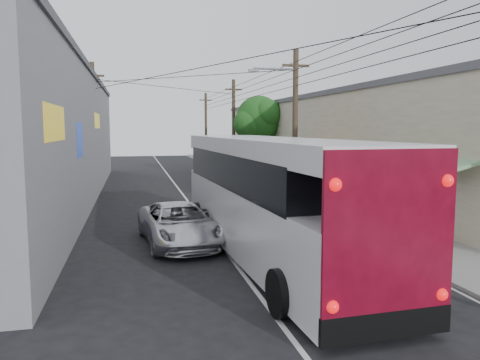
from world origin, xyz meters
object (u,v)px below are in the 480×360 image
object	(u,v)px
parked_suv	(258,180)
pedestrian_far	(290,187)
parked_car_mid	(234,176)
parked_car_far	(207,163)
jeepney	(179,224)
coach_bus	(269,196)
pedestrian_near	(343,191)

from	to	relation	value
parked_suv	pedestrian_far	world-z (taller)	parked_suv
parked_car_mid	parked_car_far	xyz separation A→B (m)	(0.06, 12.22, -0.03)
parked_car_far	pedestrian_far	size ratio (longest dim) A/B	3.09
jeepney	parked_car_far	bearing A→B (deg)	72.80
coach_bus	jeepney	size ratio (longest dim) A/B	2.56
coach_bus	parked_car_mid	distance (m)	17.51
parked_suv	parked_car_far	distance (m)	15.62
coach_bus	parked_suv	bearing A→B (deg)	73.31
jeepney	parked_car_far	world-z (taller)	parked_car_far
pedestrian_near	pedestrian_far	bearing A→B (deg)	-58.57
coach_bus	pedestrian_far	distance (m)	10.99
coach_bus	parked_car_mid	xyz separation A→B (m)	(2.62, 17.27, -1.16)
coach_bus	jeepney	xyz separation A→B (m)	(-2.59, 2.26, -1.23)
coach_bus	pedestrian_far	size ratio (longest dim) A/B	8.91
pedestrian_near	jeepney	bearing A→B (deg)	27.70
parked_car_far	pedestrian_near	size ratio (longest dim) A/B	2.78
pedestrian_far	pedestrian_near	bearing A→B (deg)	115.95
parked_suv	parked_car_mid	world-z (taller)	parked_suv
parked_car_far	pedestrian_far	xyz separation A→B (m)	(1.53, -19.40, 0.11)
jeepney	pedestrian_near	bearing A→B (deg)	24.51
parked_car_far	pedestrian_far	distance (m)	19.46
coach_bus	parked_suv	xyz separation A→B (m)	(3.41, 13.89, -1.07)
parked_car_far	parked_suv	bearing A→B (deg)	-88.74
coach_bus	parked_car_far	size ratio (longest dim) A/B	2.88
coach_bus	pedestrian_far	xyz separation A→B (m)	(4.21, 10.09, -1.08)
jeepney	coach_bus	bearing A→B (deg)	-47.26
jeepney	parked_suv	size ratio (longest dim) A/B	0.85
parked_suv	parked_car_mid	distance (m)	3.48
parked_suv	jeepney	bearing A→B (deg)	-111.23
pedestrian_near	coach_bus	bearing A→B (deg)	47.67
jeepney	pedestrian_far	distance (m)	10.38
parked_suv	coach_bus	bearing A→B (deg)	-97.72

